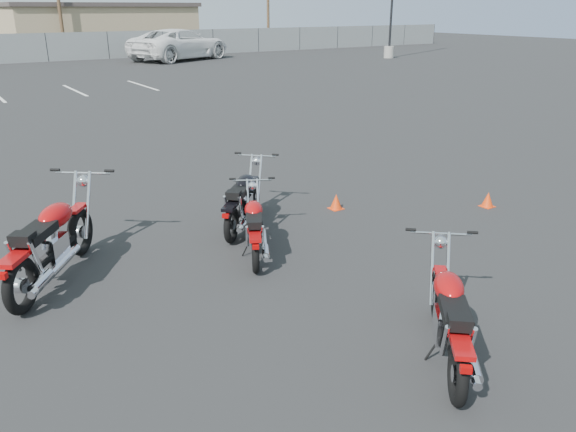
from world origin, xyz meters
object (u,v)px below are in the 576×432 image
motorcycle_rear_red (450,317)px  white_van (179,35)px  motorcycle_front_red (52,242)px  motorcycle_third_red (255,227)px  motorcycle_second_black (243,200)px

motorcycle_rear_red → white_van: (11.52, 33.65, 1.14)m
motorcycle_front_red → white_van: white_van is taller
motorcycle_rear_red → white_van: size_ratio=0.21×
motorcycle_front_red → white_van: size_ratio=0.26×
motorcycle_front_red → motorcycle_third_red: motorcycle_front_red is taller
motorcycle_third_red → motorcycle_rear_red: size_ratio=0.96×
motorcycle_third_red → motorcycle_second_black: bearing=69.2°
motorcycle_front_red → motorcycle_rear_red: motorcycle_front_red is taller
motorcycle_front_red → motorcycle_rear_red: bearing=-53.7°
motorcycle_rear_red → white_van: bearing=71.1°
motorcycle_second_black → white_van: 31.51m
motorcycle_front_red → motorcycle_rear_red: 4.93m
motorcycle_rear_red → white_van: white_van is taller
motorcycle_third_red → motorcycle_rear_red: (0.33, -3.29, 0.05)m
motorcycle_third_red → white_van: white_van is taller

